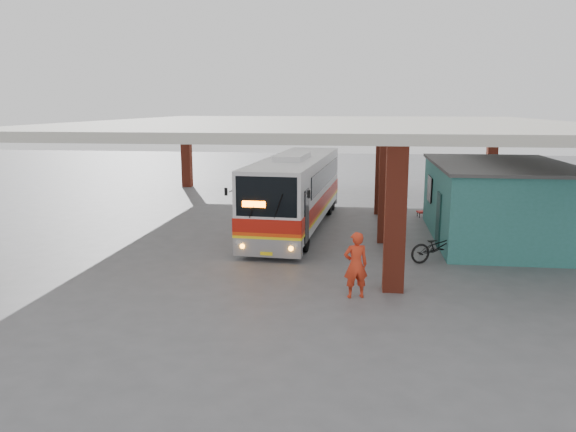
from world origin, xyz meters
The scene contains 8 objects.
ground centered at (0.00, 0.00, 0.00)m, with size 90.00×90.00×0.00m, color #515154.
brick_columns centered at (1.43, 5.00, 2.17)m, with size 20.10×21.60×4.35m.
canopy_roof centered at (0.50, 6.50, 4.50)m, with size 21.00×23.00×0.30m, color beige.
shop_building centered at (7.49, 4.00, 1.56)m, with size 5.20×8.20×3.11m.
coach_bus centered at (-0.80, 5.06, 1.67)m, with size 3.14×11.64×3.35m.
motorcycle centered at (4.70, 0.28, 0.54)m, with size 0.72×2.07×1.09m, color black.
pedestrian centered at (1.91, -3.78, 0.95)m, with size 0.69×0.45×1.90m, color red.
red_chair centered at (5.10, 8.35, 0.41)m, with size 0.55×0.55×0.89m.
Camera 1 is at (1.99, -19.04, 5.33)m, focal length 35.00 mm.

